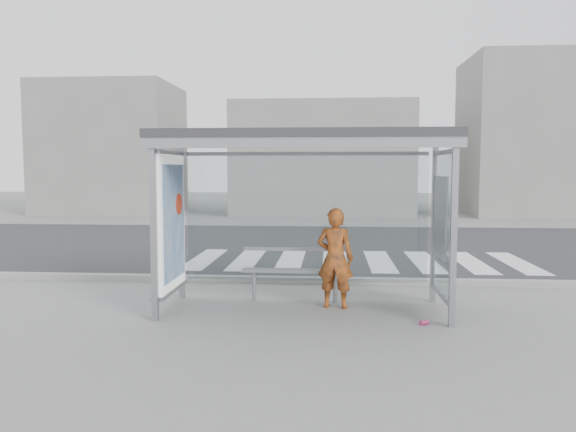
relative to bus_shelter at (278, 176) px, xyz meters
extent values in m
plane|color=slate|center=(0.37, -0.06, -1.98)|extent=(80.00, 80.00, 0.00)
cube|color=#29292C|center=(0.37, 6.94, -1.98)|extent=(30.00, 10.00, 0.01)
cube|color=gray|center=(0.37, 1.89, -1.92)|extent=(30.00, 0.18, 0.12)
cube|color=silver|center=(-2.13, 4.44, -1.98)|extent=(0.55, 3.00, 0.00)
cube|color=silver|center=(-1.13, 4.44, -1.98)|extent=(0.55, 3.00, 0.00)
cube|color=silver|center=(-0.13, 4.44, -1.98)|extent=(0.55, 3.00, 0.00)
cube|color=silver|center=(0.87, 4.44, -1.98)|extent=(0.55, 3.00, 0.00)
cube|color=silver|center=(1.87, 4.44, -1.98)|extent=(0.55, 3.00, 0.00)
cube|color=silver|center=(2.87, 4.44, -1.98)|extent=(0.55, 3.00, 0.00)
cube|color=silver|center=(3.87, 4.44, -1.98)|extent=(0.55, 3.00, 0.00)
cube|color=silver|center=(4.87, 4.44, -1.98)|extent=(0.55, 3.00, 0.00)
cube|color=gray|center=(-1.63, -0.76, -0.73)|extent=(0.08, 0.08, 2.50)
cube|color=gray|center=(2.37, -0.76, -0.73)|extent=(0.08, 0.08, 2.50)
cube|color=gray|center=(-1.63, 0.64, -0.73)|extent=(0.08, 0.08, 2.50)
cube|color=gray|center=(2.37, 0.64, -0.73)|extent=(0.08, 0.08, 2.50)
cube|color=#2D2D30|center=(0.37, -0.06, 0.58)|extent=(4.25, 1.65, 0.12)
cube|color=gray|center=(0.37, -0.82, 0.47)|extent=(4.25, 0.06, 0.18)
cube|color=white|center=(0.37, 0.64, -0.68)|extent=(3.80, 0.02, 2.00)
cube|color=white|center=(-1.63, -0.06, -0.68)|extent=(0.15, 1.25, 2.00)
cube|color=#3069B0|center=(-1.54, -0.06, -0.68)|extent=(0.01, 1.10, 1.70)
cylinder|color=red|center=(-1.53, 0.19, -0.43)|extent=(0.02, 0.32, 0.32)
cube|color=white|center=(2.37, -0.06, -0.68)|extent=(0.03, 1.25, 2.00)
cube|color=beige|center=(2.34, -0.01, -0.58)|extent=(0.03, 0.86, 1.16)
cube|color=slate|center=(-9.63, 17.94, 1.02)|extent=(6.00, 5.00, 6.00)
cube|color=slate|center=(0.37, 17.94, 0.52)|extent=(8.00, 5.00, 5.00)
cube|color=slate|center=(9.37, 17.94, 1.52)|extent=(5.00, 5.00, 7.00)
imported|color=orange|center=(0.84, 0.16, -1.23)|extent=(0.61, 0.45, 1.51)
cube|color=gray|center=(0.21, 0.45, -1.48)|extent=(1.64, 0.20, 0.05)
cylinder|color=gray|center=(-0.43, 0.45, -1.74)|extent=(0.06, 0.06, 0.48)
cylinder|color=gray|center=(0.85, 0.45, -1.74)|extent=(0.06, 0.06, 0.48)
cube|color=gray|center=(0.21, 0.60, -1.16)|extent=(1.64, 0.04, 0.05)
cylinder|color=#DD4177|center=(2.03, -0.70, -1.95)|extent=(0.14, 0.12, 0.07)
camera|label=1|loc=(0.77, -8.17, 0.11)|focal=35.00mm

